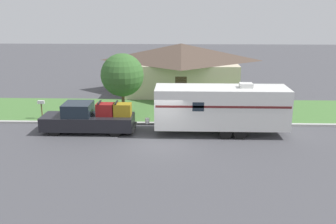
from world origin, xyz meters
name	(u,v)px	position (x,y,z in m)	size (l,w,h in m)	color
ground_plane	(162,143)	(0.00, 0.00, 0.00)	(120.00, 120.00, 0.00)	#47474C
curb_strip	(164,123)	(0.00, 3.75, 0.07)	(80.00, 0.30, 0.14)	#ADADA8
lawn_strip	(166,110)	(0.00, 7.40, 0.01)	(80.00, 7.00, 0.03)	#477538
house_across_street	(181,67)	(1.14, 14.54, 2.35)	(11.01, 8.40, 4.54)	beige
pickup_truck	(89,119)	(-4.83, 2.00, 0.90)	(6.02, 1.94, 2.05)	black
travel_trailer	(221,107)	(3.68, 2.00, 1.76)	(9.55, 2.45, 3.32)	black
mailbox	(41,105)	(-8.96, 4.78, 1.05)	(0.48, 0.20, 1.38)	brown
tree_in_yard	(122,75)	(-3.22, 6.18, 3.02)	(3.20, 3.20, 4.63)	brown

